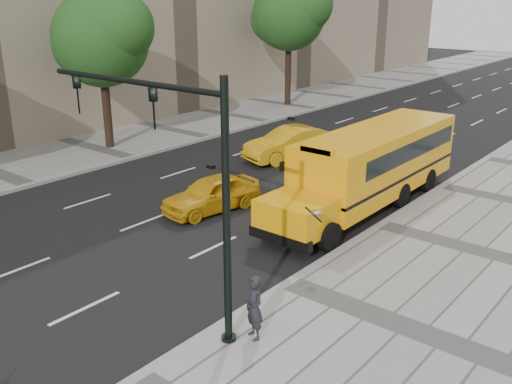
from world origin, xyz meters
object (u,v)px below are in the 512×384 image
Objects in this scene: tree_c at (290,13)px; pedestrian at (254,308)px; tree_b at (102,38)px; taxi_far at (291,144)px; taxi_near at (212,194)px; school_bus at (374,161)px; traffic_signal at (181,171)px.

tree_c is 31.11m from pedestrian.
tree_b is at bearing 176.55° from pedestrian.
taxi_far is at bearing 28.26° from tree_b.
taxi_near is at bearing -57.67° from taxi_far.
tree_c is at bearing 128.01° from taxi_near.
taxi_near is (10.50, -3.18, -5.16)m from tree_b.
tree_b reaches higher than taxi_near.
school_bus is at bearing -44.65° from tree_c.
school_bus is at bearing 5.46° from tree_b.
school_bus is at bearing 127.41° from pedestrian.
taxi_far is at bearing 153.25° from school_bus.
tree_b is 1.68× the size of taxi_far.
taxi_near is at bearing 129.13° from traffic_signal.
tree_c is 22.79m from taxi_near.
tree_c is at bearing 89.98° from tree_b.
tree_c is (0.01, 16.15, 0.82)m from tree_b.
pedestrian is at bearing 14.05° from traffic_signal.
school_bus reaches higher than taxi_far.
taxi_far is 16.05m from traffic_signal.
pedestrian is (6.92, -5.81, 0.27)m from taxi_near.
tree_b is at bearing -133.24° from taxi_far.
traffic_signal reaches higher than taxi_near.
tree_b is at bearing 148.80° from traffic_signal.
tree_c is 1.88× the size of taxi_far.
tree_b is 0.71× the size of school_bus.
taxi_far is 0.77× the size of traffic_signal.
pedestrian is at bearing -76.43° from school_bus.
taxi_far is at bearing -53.37° from tree_c.
tree_b is 20.20m from pedestrian.
pedestrian reaches higher than taxi_far.
tree_b is 0.89× the size of tree_c.
taxi_near is 2.49× the size of pedestrian.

